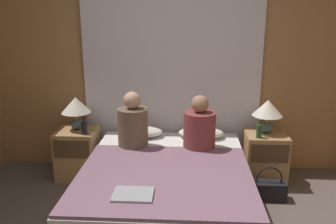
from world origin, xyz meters
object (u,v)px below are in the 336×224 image
object	(u,v)px
person_right_in_bed	(199,128)
beer_bottle_on_left_stand	(84,127)
laptop_on_bed	(133,194)
nightstand_right	(265,158)
bed	(166,189)
beer_bottle_on_right_stand	(259,131)
person_left_in_bed	(133,125)
nightstand_left	(78,153)
handbag_on_floor	(268,190)
pillow_right	(201,133)
lamp_left	(76,107)
pillow_left	(140,132)
lamp_right	(268,110)

from	to	relation	value
person_right_in_bed	beer_bottle_on_left_stand	bearing A→B (deg)	175.04
laptop_on_bed	nightstand_right	bearing A→B (deg)	45.65
bed	beer_bottle_on_right_stand	size ratio (longest dim) A/B	9.41
nightstand_right	beer_bottle_on_right_stand	xyz separation A→B (m)	(-0.11, -0.13, 0.37)
bed	person_left_in_bed	size ratio (longest dim) A/B	3.20
nightstand_left	nightstand_right	xyz separation A→B (m)	(2.17, 0.00, 0.00)
laptop_on_bed	handbag_on_floor	distance (m)	1.61
person_right_in_bed	bed	bearing A→B (deg)	-125.26
pillow_right	handbag_on_floor	bearing A→B (deg)	-36.68
lamp_left	pillow_left	size ratio (longest dim) A/B	0.73
nightstand_right	lamp_left	size ratio (longest dim) A/B	1.52
bed	person_left_in_bed	distance (m)	0.78
person_right_in_bed	person_left_in_bed	bearing A→B (deg)	180.00
bed	lamp_left	bearing A→B (deg)	145.50
nightstand_left	lamp_right	world-z (taller)	lamp_right
person_right_in_bed	lamp_right	bearing A→B (deg)	20.68
nightstand_left	laptop_on_bed	bearing A→B (deg)	-57.07
pillow_left	pillow_right	distance (m)	0.71
person_left_in_bed	lamp_right	bearing A→B (deg)	11.04
bed	laptop_on_bed	xyz separation A→B (m)	(-0.22, -0.63, 0.28)
person_left_in_bed	laptop_on_bed	size ratio (longest dim) A/B	1.94
person_left_in_bed	pillow_left	bearing A→B (deg)	84.75
pillow_left	laptop_on_bed	size ratio (longest dim) A/B	1.63
person_right_in_bed	laptop_on_bed	bearing A→B (deg)	-116.52
bed	lamp_right	bearing A→B (deg)	34.50
pillow_left	handbag_on_floor	xyz separation A→B (m)	(1.40, -0.52, -0.43)
beer_bottle_on_left_stand	lamp_right	bearing A→B (deg)	4.95
nightstand_left	pillow_left	distance (m)	0.78
lamp_right	pillow_right	distance (m)	0.79
lamp_right	beer_bottle_on_left_stand	world-z (taller)	lamp_right
pillow_right	person_left_in_bed	world-z (taller)	person_left_in_bed
nightstand_left	pillow_left	bearing A→B (deg)	7.44
beer_bottle_on_left_stand	laptop_on_bed	size ratio (longest dim) A/B	0.68
pillow_right	laptop_on_bed	size ratio (longest dim) A/B	1.63
nightstand_right	pillow_left	world-z (taller)	pillow_left
beer_bottle_on_left_stand	person_right_in_bed	bearing A→B (deg)	-4.96
bed	pillow_left	world-z (taller)	pillow_left
beer_bottle_on_left_stand	handbag_on_floor	world-z (taller)	beer_bottle_on_left_stand
person_left_in_bed	lamp_left	bearing A→B (deg)	157.67
person_right_in_bed	beer_bottle_on_right_stand	xyz separation A→B (m)	(0.65, 0.11, -0.06)
nightstand_right	pillow_left	xyz separation A→B (m)	(-1.44, 0.10, 0.25)
pillow_right	laptop_on_bed	world-z (taller)	pillow_right
lamp_left	handbag_on_floor	distance (m)	2.30
pillow_left	laptop_on_bed	distance (m)	1.43
person_left_in_bed	handbag_on_floor	xyz separation A→B (m)	(1.44, -0.18, -0.62)
person_left_in_bed	pillow_right	bearing A→B (deg)	24.61
lamp_left	laptop_on_bed	world-z (taller)	lamp_left
bed	nightstand_left	distance (m)	1.29
bed	beer_bottle_on_right_stand	distance (m)	1.20
bed	lamp_right	xyz separation A→B (m)	(1.08, 0.74, 0.60)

